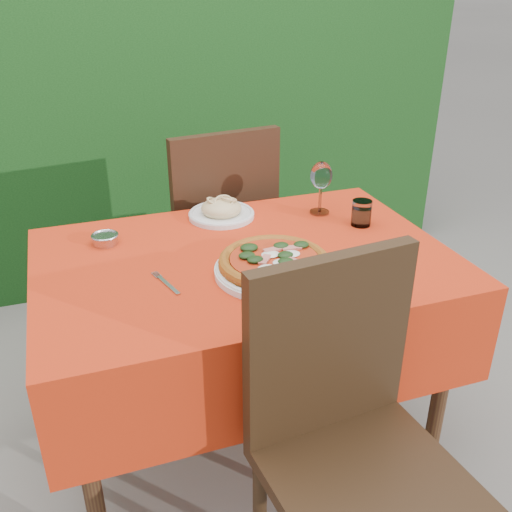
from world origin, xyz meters
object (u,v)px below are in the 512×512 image
object	(u,v)px
chair_near	(348,429)
wine_glass	(321,177)
chair_far	(217,226)
pasta_plate	(221,211)
fork	(169,285)
steel_ramekin	(105,240)
water_glass	(361,214)
pizza_plate	(274,264)

from	to	relation	value
chair_near	wine_glass	world-z (taller)	chair_near
chair_far	pasta_plate	world-z (taller)	chair_far
chair_near	pasta_plate	xyz separation A→B (m)	(-0.04, 0.91, 0.22)
pasta_plate	fork	xyz separation A→B (m)	(-0.28, -0.43, -0.02)
fork	chair_near	bearing A→B (deg)	-71.67
fork	steel_ramekin	bearing A→B (deg)	96.47
water_glass	wine_glass	distance (m)	0.19
chair_near	steel_ramekin	bearing A→B (deg)	113.56
pizza_plate	water_glass	xyz separation A→B (m)	(0.41, 0.23, 0.01)
fork	steel_ramekin	world-z (taller)	steel_ramekin
pizza_plate	pasta_plate	xyz separation A→B (m)	(-0.03, 0.46, -0.01)
chair_far	water_glass	xyz separation A→B (m)	(0.36, -0.55, 0.22)
pasta_plate	steel_ramekin	world-z (taller)	pasta_plate
pasta_plate	water_glass	distance (m)	0.49
wine_glass	steel_ramekin	xyz separation A→B (m)	(-0.76, -0.01, -0.12)
chair_near	wine_glass	size ratio (longest dim) A/B	5.05
water_glass	wine_glass	xyz separation A→B (m)	(-0.09, 0.15, 0.09)
wine_glass	steel_ramekin	world-z (taller)	wine_glass
chair_far	pizza_plate	size ratio (longest dim) A/B	2.53
pasta_plate	steel_ramekin	distance (m)	0.42
steel_ramekin	chair_near	bearing A→B (deg)	-60.80
pizza_plate	water_glass	bearing A→B (deg)	29.43
pasta_plate	fork	size ratio (longest dim) A/B	1.41
water_glass	steel_ramekin	xyz separation A→B (m)	(-0.85, 0.14, -0.02)
pasta_plate	water_glass	xyz separation A→B (m)	(0.43, -0.23, 0.02)
wine_glass	chair_far	bearing A→B (deg)	124.31
wine_glass	pizza_plate	bearing A→B (deg)	-130.40
chair_near	chair_far	distance (m)	1.24
pizza_plate	water_glass	world-z (taller)	water_glass
chair_far	wine_glass	world-z (taller)	chair_far
chair_near	fork	xyz separation A→B (m)	(-0.32, 0.48, 0.20)
steel_ramekin	water_glass	bearing A→B (deg)	-9.08
water_glass	wine_glass	size ratio (longest dim) A/B	0.46
chair_far	pizza_plate	bearing A→B (deg)	79.41
pasta_plate	water_glass	size ratio (longest dim) A/B	2.63
chair_far	pizza_plate	xyz separation A→B (m)	(-0.04, -0.78, 0.21)
pizza_plate	water_glass	size ratio (longest dim) A/B	4.42
chair_near	fork	world-z (taller)	chair_near
chair_far	water_glass	distance (m)	0.70
pizza_plate	wine_glass	bearing A→B (deg)	49.60
chair_far	pizza_plate	world-z (taller)	chair_far
chair_near	pizza_plate	world-z (taller)	chair_near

